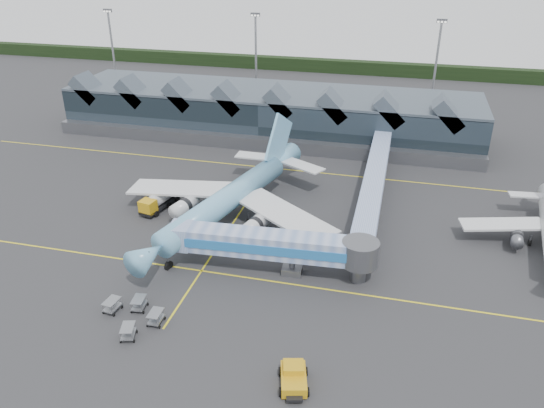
% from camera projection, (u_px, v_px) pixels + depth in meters
% --- Properties ---
extents(ground, '(260.00, 260.00, 0.00)m').
position_uv_depth(ground, '(221.00, 241.00, 77.01)').
color(ground, '#29292B').
rests_on(ground, ground).
extents(taxi_stripes, '(120.00, 60.00, 0.01)m').
position_uv_depth(taxi_stripes, '(242.00, 210.00, 85.65)').
color(taxi_stripes, yellow).
rests_on(taxi_stripes, ground).
extents(tree_line_far, '(260.00, 4.00, 4.00)m').
position_uv_depth(tree_line_far, '(333.00, 66.00, 171.18)').
color(tree_line_far, black).
rests_on(tree_line_far, ground).
extents(terminal, '(90.00, 22.25, 12.52)m').
position_uv_depth(terminal, '(269.00, 112.00, 116.84)').
color(terminal, black).
rests_on(terminal, ground).
extents(light_masts, '(132.40, 42.56, 22.45)m').
position_uv_depth(light_masts, '(396.00, 69.00, 121.03)').
color(light_masts, gray).
rests_on(light_masts, ground).
extents(main_airliner, '(35.37, 41.46, 13.50)m').
position_uv_depth(main_airliner, '(231.00, 197.00, 80.94)').
color(main_airliner, '#6EB7E0').
rests_on(main_airliner, ground).
extents(jet_bridge, '(27.39, 5.69, 5.83)m').
position_uv_depth(jet_bridge, '(283.00, 247.00, 68.02)').
color(jet_bridge, '#748DC1').
rests_on(jet_bridge, ground).
extents(fuel_truck, '(3.96, 9.29, 3.09)m').
position_uv_depth(fuel_truck, '(161.00, 198.00, 85.78)').
color(fuel_truck, black).
rests_on(fuel_truck, ground).
extents(pushback_tug, '(3.72, 4.96, 2.02)m').
position_uv_depth(pushback_tug, '(294.00, 378.00, 51.95)').
color(pushback_tug, '#C69312').
rests_on(pushback_tug, ground).
extents(baggage_carts, '(7.52, 7.28, 1.52)m').
position_uv_depth(baggage_carts, '(134.00, 314.00, 60.78)').
color(baggage_carts, gray).
rests_on(baggage_carts, ground).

